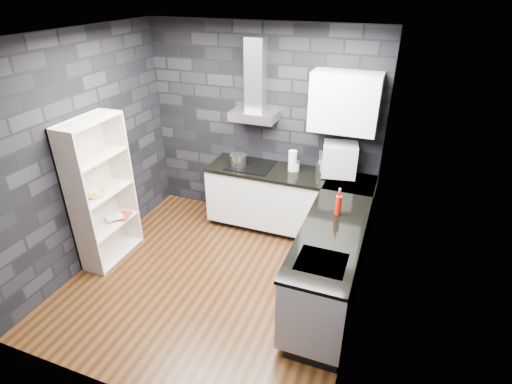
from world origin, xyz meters
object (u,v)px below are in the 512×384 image
Objects in this scene: glass_vase at (293,161)px; red_bottle at (338,205)px; fruit_bowl at (95,194)px; appliance_garage at (340,159)px; storage_jar at (295,166)px; bookshelf at (102,193)px; pot at (238,160)px; utensil_crock at (320,168)px.

glass_vase reaches higher than red_bottle.
fruit_bowl is (-2.70, -0.61, -0.07)m from red_bottle.
glass_vase is at bearing 176.29° from appliance_garage.
bookshelf is (-1.98, -1.41, -0.06)m from storage_jar.
pot is 0.77m from storage_jar.
fruit_bowl is at bearing -142.29° from glass_vase.
utensil_crock is 2.76m from fruit_bowl.
fruit_bowl is (-1.98, -1.51, -0.02)m from storage_jar.
appliance_garage is 1.92× the size of red_bottle.
glass_vase is 0.60m from appliance_garage.
utensil_crock reaches higher than fruit_bowl.
pot is 0.12× the size of bookshelf.
storage_jar is at bearing 128.71° from red_bottle.
glass_vase is at bearing 130.55° from red_bottle.
bookshelf is at bearing 90.00° from fruit_bowl.
bookshelf is (-1.94, -1.40, -0.14)m from glass_vase.
fruit_bowl is at bearing -106.34° from bookshelf.
storage_jar is 0.58m from appliance_garage.
bookshelf is 7.84× the size of fruit_bowl.
bookshelf is at bearing -159.75° from appliance_garage.
pot is at bearing -171.66° from utensil_crock.
red_bottle is (0.41, -0.95, 0.04)m from utensil_crock.
red_bottle is at bearing 12.64° from fruit_bowl.
glass_vase is at bearing 37.71° from fruit_bowl.
appliance_garage is 1.82× the size of fruit_bowl.
pot is 1.01× the size of red_bottle.
glass_vase is 0.09m from storage_jar.
bookshelf reaches higher than glass_vase.
fruit_bowl is (0.00, -0.10, 0.04)m from bookshelf.
red_bottle is (0.72, -0.90, 0.05)m from storage_jar.
red_bottle is at bearing -49.45° from glass_vase.
appliance_garage is (0.55, 0.05, 0.16)m from storage_jar.
appliance_garage reaches higher than storage_jar.
red_bottle reaches higher than utensil_crock.
utensil_crock is at bearing 172.49° from appliance_garage.
bookshelf reaches higher than fruit_bowl.
bookshelf reaches higher than utensil_crock.
bookshelf is 0.11m from fruit_bowl.
bookshelf is (-2.53, -1.46, -0.22)m from appliance_garage.
fruit_bowl is at bearing -131.04° from pot.
fruit_bowl is at bearing -167.36° from red_bottle.
red_bottle is at bearing -66.47° from utensil_crock.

